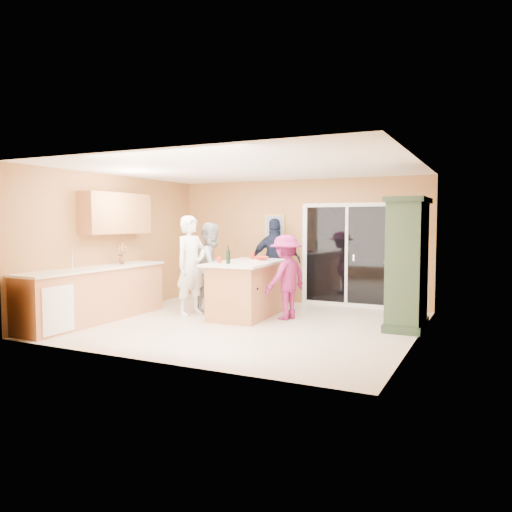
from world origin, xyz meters
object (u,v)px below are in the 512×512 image
at_px(woman_navy, 275,261).
at_px(green_hutch, 407,265).
at_px(kitchen_island, 247,290).
at_px(woman_white, 191,265).
at_px(woman_magenta, 286,277).
at_px(woman_grey, 212,267).

bearing_deg(woman_navy, green_hutch, 127.30).
height_order(kitchen_island, woman_white, woman_white).
xyz_separation_m(woman_white, woman_navy, (0.93, 1.75, -0.02)).
bearing_deg(woman_magenta, woman_white, -59.78).
bearing_deg(woman_navy, woman_white, 32.44).
height_order(green_hutch, woman_magenta, green_hutch).
height_order(woman_white, woman_navy, woman_white).
xyz_separation_m(kitchen_island, woman_white, (-0.99, -0.35, 0.45)).
bearing_deg(kitchen_island, woman_grey, 162.96).
relative_size(kitchen_island, woman_navy, 1.09).
relative_size(woman_grey, woman_navy, 0.95).
bearing_deg(woman_grey, woman_navy, -40.55).
height_order(woman_white, woman_grey, woman_white).
bearing_deg(kitchen_island, green_hutch, 0.53).
bearing_deg(woman_magenta, kitchen_island, -69.50).
bearing_deg(green_hutch, woman_grey, 179.42).
distance_m(kitchen_island, woman_grey, 0.98).
relative_size(woman_white, woman_grey, 1.08).
height_order(kitchen_island, green_hutch, green_hutch).
bearing_deg(woman_grey, woman_magenta, -102.04).
distance_m(woman_grey, woman_navy, 1.44).
xyz_separation_m(woman_white, woman_magenta, (1.73, 0.38, -0.17)).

